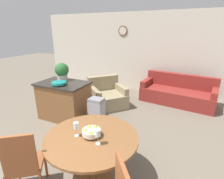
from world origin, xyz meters
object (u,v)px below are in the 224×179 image
Objects in this scene: teal_bowl at (59,83)px; wine_glass_right at (98,134)px; dining_table at (92,146)px; kitchen_island at (64,100)px; potted_plant at (62,71)px; armchair at (107,96)px; couch at (177,93)px; dining_chair_near_left at (24,162)px; wine_glass_left at (76,126)px; trash_bin at (97,113)px; fruit_bowl at (91,132)px.

wine_glass_right is at bearing -37.03° from teal_bowl.
dining_table is 1.08× the size of kitchen_island.
potted_plant is 1.49m from armchair.
couch reaches higher than armchair.
couch is 1.65× the size of armchair.
couch is (0.67, 3.71, -0.60)m from wine_glass_right.
dining_chair_near_left is 3.12m from armchair.
armchair is at bearing -141.89° from couch.
trash_bin is at bearing 109.80° from wine_glass_left.
potted_plant is 1.36m from trash_bin.
dining_chair_near_left is 1.45× the size of trash_bin.
wine_glass_left is at bearing -98.12° from couch.
trash_bin is at bearing -116.99° from couch.
dining_chair_near_left reaches higher than kitchen_island.
armchair is (-0.82, 2.58, -0.61)m from wine_glass_left.
kitchen_island reaches higher than dining_table.
fruit_bowl is 0.76× the size of teal_bowl.
teal_bowl is 3.47m from couch.
fruit_bowl is 0.37× the size of trash_bin.
wine_glass_right is 0.09× the size of couch.
wine_glass_left is (-0.19, -0.08, 0.08)m from fruit_bowl.
dining_chair_near_left is 0.92m from fruit_bowl.
fruit_bowl is 1.59m from trash_bin.
dining_chair_near_left is at bearing -62.43° from potted_plant.
wine_glass_right reaches higher than fruit_bowl.
couch is at bearing 76.92° from fruit_bowl.
teal_bowl is (-1.59, 1.21, 0.16)m from fruit_bowl.
dining_table is 0.59× the size of couch.
potted_plant reaches higher than dining_chair_near_left.
fruit_bowl is 0.19× the size of armchair.
kitchen_island is 0.95m from trash_bin.
wine_glass_right is at bearing -113.86° from armchair.
couch is 2.14m from armchair.
kitchen_island is 2.72× the size of potted_plant.
teal_bowl reaches higher than dining_table.
wine_glass_left is 1.62m from trash_bin.
teal_bowl reaches higher than kitchen_island.
wine_glass_right is at bearing -6.75° from dining_chair_near_left.
wine_glass_left reaches higher than couch.
wine_glass_right reaches higher than trash_bin.
teal_bowl reaches higher than fruit_bowl.
potted_plant reaches higher than trash_bin.
trash_bin is at bearing -11.03° from potted_plant.
potted_plant reaches higher than teal_bowl.
dining_table is 0.97× the size of armchair.
dining_table is at bearing -62.59° from trash_bin.
kitchen_island is 1.28m from armchair.
wine_glass_left is at bearing 174.42° from wine_glass_right.
trash_bin is (-0.51, 1.43, -0.55)m from wine_glass_left.
dining_chair_near_left is at bearing -88.44° from trash_bin.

